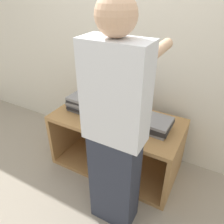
% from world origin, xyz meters
% --- Properties ---
extents(ground_plane, '(12.00, 12.00, 0.00)m').
position_xyz_m(ground_plane, '(0.00, 0.00, 0.00)').
color(ground_plane, '#9E9384').
extents(wall_back, '(8.00, 0.05, 2.40)m').
position_xyz_m(wall_back, '(0.00, 0.73, 1.20)').
color(wall_back, silver).
rests_on(wall_back, ground_plane).
extents(cart, '(1.24, 0.63, 0.59)m').
position_xyz_m(cart, '(0.00, 0.38, 0.29)').
color(cart, '#A87A47').
rests_on(cart, ground_plane).
extents(laptop_open, '(0.32, 0.37, 0.23)m').
position_xyz_m(laptop_open, '(0.00, 0.38, 0.63)').
color(laptop_open, '#333338').
rests_on(laptop_open, cart).
extents(laptop_stack_left, '(0.34, 0.26, 0.15)m').
position_xyz_m(laptop_stack_left, '(-0.35, 0.31, 0.66)').
color(laptop_stack_left, slate).
rests_on(laptop_stack_left, cart).
extents(laptop_stack_right, '(0.34, 0.27, 0.10)m').
position_xyz_m(laptop_stack_right, '(0.35, 0.31, 0.64)').
color(laptop_stack_right, gray).
rests_on(laptop_stack_right, cart).
extents(person, '(0.40, 0.53, 1.67)m').
position_xyz_m(person, '(0.26, -0.21, 0.84)').
color(person, '#2D3342').
rests_on(person, ground_plane).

